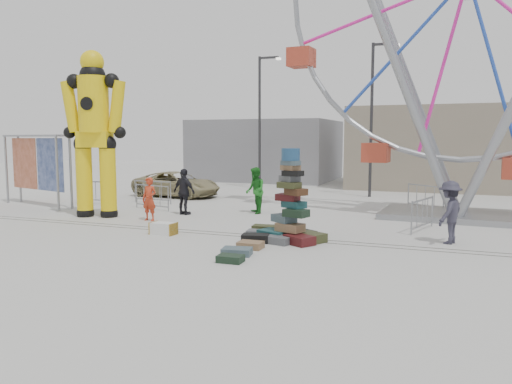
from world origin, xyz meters
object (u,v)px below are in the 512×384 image
at_px(crash_test_dummy, 94,128).
at_px(banner_scaffold, 36,153).
at_px(pedestrian_red, 149,199).
at_px(pedestrian_black, 184,192).
at_px(barricade_wheel_front, 422,214).
at_px(pedestrian_green, 255,190).
at_px(lamp_post_right, 373,112).
at_px(pedestrian_grey, 450,212).
at_px(ferris_wheel, 467,9).
at_px(steamer_trunk, 163,228).
at_px(lamp_post_left, 261,115).
at_px(barricade_dummy_b, 153,192).
at_px(barricade_dummy_a, 96,192).
at_px(parked_suv, 177,184).
at_px(barricade_dummy_c, 152,197).
at_px(suitcase_tower, 291,215).
at_px(barricade_wheel_back, 425,197).

distance_m(crash_test_dummy, banner_scaffold, 5.03).
bearing_deg(crash_test_dummy, pedestrian_red, -15.48).
bearing_deg(pedestrian_black, barricade_wheel_front, -165.85).
relative_size(pedestrian_green, pedestrian_black, 1.02).
height_order(lamp_post_right, pedestrian_grey, lamp_post_right).
xyz_separation_m(ferris_wheel, steamer_trunk, (-9.01, -6.96, -7.73)).
bearing_deg(crash_test_dummy, lamp_post_right, 35.60).
bearing_deg(banner_scaffold, ferris_wheel, 25.24).
xyz_separation_m(crash_test_dummy, pedestrian_grey, (13.05, -0.45, -2.59)).
distance_m(banner_scaffold, pedestrian_black, 7.76).
relative_size(crash_test_dummy, pedestrian_green, 3.48).
relative_size(lamp_post_right, crash_test_dummy, 1.20).
bearing_deg(pedestrian_red, pedestrian_black, 78.23).
height_order(lamp_post_left, pedestrian_grey, lamp_post_left).
height_order(barricade_wheel_front, pedestrian_red, pedestrian_red).
height_order(barricade_dummy_b, barricade_wheel_front, same).
height_order(barricade_dummy_a, parked_suv, parked_suv).
bearing_deg(pedestrian_grey, lamp_post_right, -140.04).
height_order(lamp_post_left, pedestrian_red, lamp_post_left).
height_order(steamer_trunk, barricade_wheel_front, barricade_wheel_front).
bearing_deg(crash_test_dummy, steamer_trunk, -40.58).
bearing_deg(barricade_wheel_front, pedestrian_black, 105.12).
bearing_deg(pedestrian_grey, steamer_trunk, -57.17).
xyz_separation_m(steamer_trunk, barricade_dummy_a, (-7.02, 5.45, 0.36)).
bearing_deg(parked_suv, barricade_dummy_a, 157.60).
height_order(steamer_trunk, parked_suv, parked_suv).
distance_m(barricade_dummy_b, pedestrian_black, 4.16).
bearing_deg(lamp_post_left, barricade_wheel_front, -48.49).
bearing_deg(barricade_wheel_front, banner_scaffold, 105.94).
height_order(lamp_post_right, barricade_dummy_c, lamp_post_right).
xyz_separation_m(lamp_post_left, pedestrian_red, (0.23, -12.78, -3.66)).
height_order(suitcase_tower, ferris_wheel, ferris_wheel).
xyz_separation_m(lamp_post_left, barricade_dummy_a, (-4.88, -9.49, -3.93)).
distance_m(barricade_dummy_b, barricade_wheel_back, 12.53).
relative_size(lamp_post_right, pedestrian_red, 4.85).
distance_m(crash_test_dummy, ferris_wheel, 14.87).
height_order(lamp_post_left, pedestrian_black, lamp_post_left).
relative_size(lamp_post_right, parked_suv, 1.67).
xyz_separation_m(suitcase_tower, barricade_wheel_front, (3.65, 3.19, -0.24)).
bearing_deg(barricade_dummy_c, barricade_wheel_back, 35.40).
relative_size(crash_test_dummy, barricade_wheel_front, 3.34).
distance_m(steamer_trunk, barricade_dummy_c, 5.88).
bearing_deg(barricade_wheel_back, barricade_dummy_b, -127.94).
bearing_deg(parked_suv, pedestrian_green, -117.94).
bearing_deg(barricade_wheel_back, pedestrian_red, -103.56).
relative_size(pedestrian_black, pedestrian_grey, 1.01).
bearing_deg(pedestrian_grey, pedestrian_green, -93.81).
xyz_separation_m(barricade_dummy_b, barricade_wheel_front, (12.42, -2.91, 0.00)).
bearing_deg(barricade_wheel_back, parked_suv, -140.70).
xyz_separation_m(lamp_post_left, barricade_dummy_b, (-2.46, -8.35, -3.93)).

